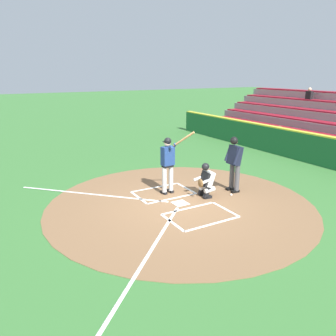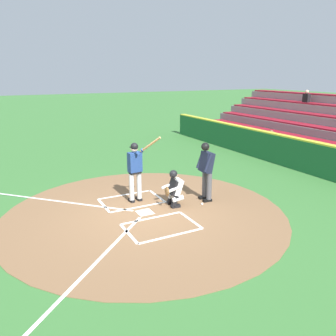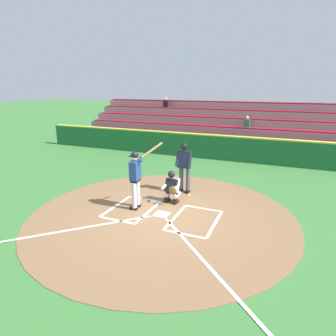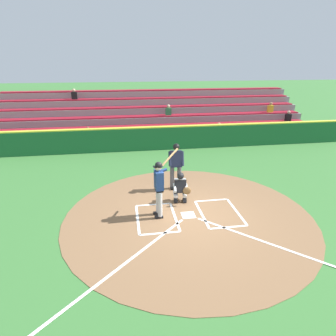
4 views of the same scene
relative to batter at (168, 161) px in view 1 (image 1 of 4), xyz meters
name	(u,v)px [view 1 (image 1 of 4)]	position (x,y,z in m)	size (l,w,h in m)	color
ground_plane	(180,204)	(-0.93, 0.11, -1.10)	(120.00, 120.00, 0.00)	#387033
dirt_circle	(180,203)	(-0.93, 0.11, -1.09)	(8.00, 8.00, 0.01)	brown
home_plate_and_chalk	(155,209)	(-0.93, 0.99, -1.08)	(7.93, 4.91, 0.01)	white
batter	(168,161)	(0.00, 0.00, 0.00)	(0.90, 0.78, 2.13)	#BCBCBC
catcher	(206,180)	(-0.87, -0.87, -0.51)	(0.59, 0.65, 1.13)	black
plate_umpire	(234,160)	(-0.90, -1.98, -0.02)	(0.60, 0.44, 1.86)	#4C4C51
baseball	(231,195)	(-1.20, -1.67, -1.06)	(0.07, 0.07, 0.07)	white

